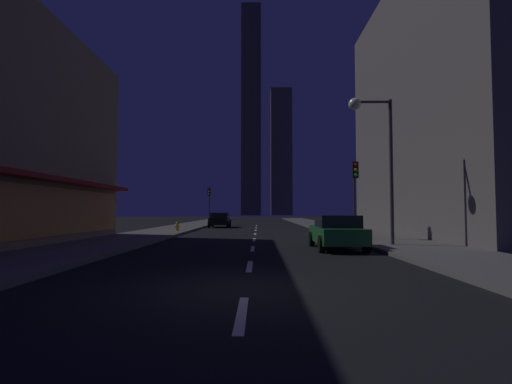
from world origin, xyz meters
The scene contains 13 objects.
ground_plane centered at (0.00, 32.00, -0.05)m, with size 78.00×136.00×0.10m, color black.
sidewalk_right centered at (7.00, 32.00, 0.07)m, with size 4.00×76.00×0.15m, color #605E59.
sidewalk_left centered at (-7.00, 32.00, 0.07)m, with size 4.00×76.00×0.15m, color #605E59.
lane_marking_center centered at (0.00, 16.20, 0.01)m, with size 0.16×38.60×0.01m.
building_apartment_right centered at (14.50, 16.00, 8.36)m, with size 11.00×20.00×16.72m, color slate.
skyscraper_distant_tall centered at (-2.58, 129.66, 38.69)m, with size 7.17×5.31×77.37m, color #524D3D.
skyscraper_distant_mid centered at (8.77, 136.41, 24.03)m, with size 7.97×6.20×48.06m, color #635E4A.
car_parked_near centered at (3.60, 8.24, 0.74)m, with size 1.98×4.24×1.45m.
car_parked_far centered at (-3.60, 29.69, 0.74)m, with size 1.98×4.24×1.45m.
fire_hydrant_far_left centered at (-5.90, 20.71, 0.45)m, with size 0.42×0.30×0.65m.
traffic_light_near_right centered at (5.50, 12.60, 3.19)m, with size 0.32×0.48×4.20m.
traffic_light_far_left centered at (-5.50, 35.99, 3.19)m, with size 0.32×0.48×4.20m.
street_lamp_right centered at (5.38, 8.91, 5.07)m, with size 1.96×0.56×6.58m.
Camera 1 is at (0.28, -8.14, 1.64)m, focal length 26.83 mm.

